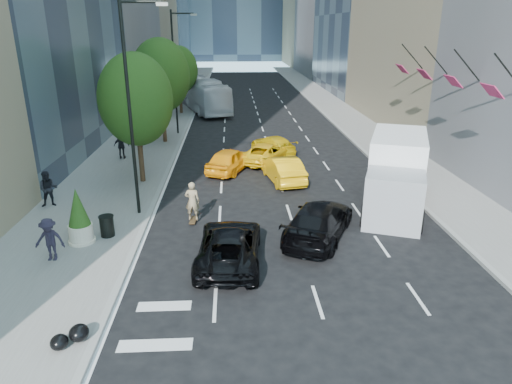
{
  "coord_description": "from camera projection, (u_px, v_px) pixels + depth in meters",
  "views": [
    {
      "loc": [
        -1.82,
        -17.24,
        8.85
      ],
      "look_at": [
        -0.75,
        2.68,
        1.6
      ],
      "focal_mm": 32.0,
      "sensor_mm": 36.0,
      "label": 1
    }
  ],
  "objects": [
    {
      "name": "pedestrian_c",
      "position": [
        50.0,
        239.0,
        17.79
      ],
      "size": [
        1.16,
        0.69,
        1.76
      ],
      "primitive_type": "imported",
      "rotation": [
        0.0,
        0.0,
        -0.03
      ],
      "color": "black",
      "rests_on": "sidewalk_left"
    },
    {
      "name": "skateboarder",
      "position": [
        192.0,
        204.0,
        21.59
      ],
      "size": [
        0.73,
        0.51,
        1.91
      ],
      "primitive_type": "imported",
      "rotation": [
        0.0,
        0.0,
        3.06
      ],
      "color": "#8C7957",
      "rests_on": "ground"
    },
    {
      "name": "lamp_far",
      "position": [
        176.0,
        66.0,
        37.63
      ],
      "size": [
        2.13,
        0.22,
        10.0
      ],
      "color": "black",
      "rests_on": "sidewalk_left"
    },
    {
      "name": "tree_near",
      "position": [
        136.0,
        100.0,
        25.68
      ],
      "size": [
        4.2,
        4.2,
        7.46
      ],
      "color": "black",
      "rests_on": "sidewalk_left"
    },
    {
      "name": "taxi_a",
      "position": [
        230.0,
        160.0,
        29.34
      ],
      "size": [
        3.45,
        4.9,
        1.55
      ],
      "primitive_type": "imported",
      "rotation": [
        0.0,
        0.0,
        2.74
      ],
      "color": "#FFA20D",
      "rests_on": "ground"
    },
    {
      "name": "city_bus",
      "position": [
        204.0,
        95.0,
        50.32
      ],
      "size": [
        6.38,
        12.81,
        3.48
      ],
      "primitive_type": "imported",
      "rotation": [
        0.0,
        0.0,
        0.29
      ],
      "color": "silver",
      "rests_on": "ground"
    },
    {
      "name": "sidewalk_left",
      "position": [
        162.0,
        117.0,
        46.97
      ],
      "size": [
        6.0,
        120.0,
        0.15
      ],
      "primitive_type": "cube",
      "color": "slate",
      "rests_on": "ground"
    },
    {
      "name": "pedestrian_b",
      "position": [
        122.0,
        146.0,
        31.7
      ],
      "size": [
        1.06,
        0.45,
        1.8
      ],
      "primitive_type": "imported",
      "rotation": [
        0.0,
        0.0,
        3.14
      ],
      "color": "black",
      "rests_on": "sidewalk_left"
    },
    {
      "name": "taxi_d",
      "position": [
        273.0,
        145.0,
        33.68
      ],
      "size": [
        3.49,
        4.79,
        1.29
      ],
      "primitive_type": "imported",
      "rotation": [
        0.0,
        0.0,
        3.57
      ],
      "color": "#DCB10B",
      "rests_on": "ground"
    },
    {
      "name": "sidewalk_right",
      "position": [
        344.0,
        115.0,
        47.93
      ],
      "size": [
        4.0,
        120.0,
        0.15
      ],
      "primitive_type": "cube",
      "color": "slate",
      "rests_on": "ground"
    },
    {
      "name": "lamp_near",
      "position": [
        132.0,
        98.0,
        20.74
      ],
      "size": [
        2.13,
        0.22,
        10.0
      ],
      "color": "black",
      "rests_on": "sidewalk_left"
    },
    {
      "name": "taxi_b",
      "position": [
        283.0,
        169.0,
        27.54
      ],
      "size": [
        2.47,
        4.9,
        1.54
      ],
      "primitive_type": "imported",
      "rotation": [
        0.0,
        0.0,
        3.33
      ],
      "color": "#F6AF0C",
      "rests_on": "ground"
    },
    {
      "name": "pedestrian_a",
      "position": [
        48.0,
        189.0,
        23.16
      ],
      "size": [
        1.05,
        0.9,
        1.86
      ],
      "primitive_type": "imported",
      "rotation": [
        0.0,
        0.0,
        0.24
      ],
      "color": "black",
      "rests_on": "sidewalk_left"
    },
    {
      "name": "box_truck",
      "position": [
        396.0,
        172.0,
        23.41
      ],
      "size": [
        5.15,
        7.95,
        3.58
      ],
      "rotation": [
        0.0,
        0.0,
        -0.36
      ],
      "color": "white",
      "rests_on": "ground"
    },
    {
      "name": "traffic_signal",
      "position": [
        193.0,
        67.0,
        55.06
      ],
      "size": [
        2.48,
        0.53,
        5.2
      ],
      "color": "black",
      "rests_on": "sidewalk_left"
    },
    {
      "name": "black_sedan_lincoln",
      "position": [
        229.0,
        245.0,
        18.0
      ],
      "size": [
        2.76,
        5.36,
        1.45
      ],
      "primitive_type": "imported",
      "rotation": [
        0.0,
        0.0,
        3.07
      ],
      "color": "black",
      "rests_on": "ground"
    },
    {
      "name": "planter_shrub",
      "position": [
        79.0,
        217.0,
        19.18
      ],
      "size": [
        1.01,
        1.01,
        2.43
      ],
      "color": "beige",
      "rests_on": "sidewalk_left"
    },
    {
      "name": "tree_far",
      "position": [
        179.0,
        70.0,
        47.38
      ],
      "size": [
        3.9,
        3.9,
        6.92
      ],
      "color": "black",
      "rests_on": "sidewalk_left"
    },
    {
      "name": "tree_mid",
      "position": [
        161.0,
        76.0,
        34.94
      ],
      "size": [
        4.5,
        4.5,
        7.99
      ],
      "color": "black",
      "rests_on": "sidewalk_left"
    },
    {
      "name": "black_sedan_mercedes",
      "position": [
        319.0,
        221.0,
        20.05
      ],
      "size": [
        4.33,
        5.95,
        1.6
      ],
      "primitive_type": "imported",
      "rotation": [
        0.0,
        0.0,
        2.71
      ],
      "color": "black",
      "rests_on": "ground"
    },
    {
      "name": "garbage_bags",
      "position": [
        71.0,
        336.0,
        13.23
      ],
      "size": [
        0.99,
        0.95,
        0.49
      ],
      "color": "black",
      "rests_on": "sidewalk_left"
    },
    {
      "name": "facade_flags",
      "position": [
        440.0,
        74.0,
        27.1
      ],
      "size": [
        1.85,
        13.3,
        2.05
      ],
      "color": "black",
      "rests_on": "ground"
    },
    {
      "name": "taxi_c",
      "position": [
        266.0,
        153.0,
        31.28
      ],
      "size": [
        4.17,
        5.46,
        1.38
      ],
      "primitive_type": "imported",
      "rotation": [
        0.0,
        0.0,
        2.71
      ],
      "color": "yellow",
      "rests_on": "ground"
    },
    {
      "name": "trash_can",
      "position": [
        107.0,
        226.0,
        19.99
      ],
      "size": [
        0.6,
        0.6,
        0.9
      ],
      "primitive_type": "cylinder",
      "color": "black",
      "rests_on": "sidewalk_left"
    },
    {
      "name": "ground",
      "position": [
        277.0,
        249.0,
        19.29
      ],
      "size": [
        160.0,
        160.0,
        0.0
      ],
      "primitive_type": "plane",
      "color": "black",
      "rests_on": "ground"
    }
  ]
}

